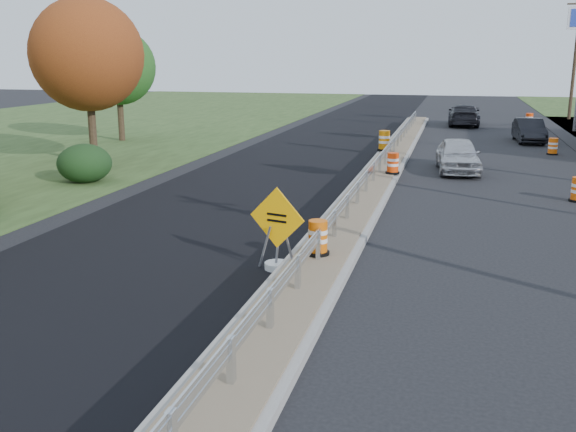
% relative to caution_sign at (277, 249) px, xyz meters
% --- Properties ---
extents(ground, '(140.00, 140.00, 0.00)m').
position_rel_caution_sign_xyz_m(ground, '(0.90, 2.33, -0.49)').
color(ground, black).
rests_on(ground, ground).
extents(milled_overlay, '(7.20, 120.00, 0.01)m').
position_rel_caution_sign_xyz_m(milled_overlay, '(-3.50, 12.33, -0.49)').
color(milled_overlay, black).
rests_on(milled_overlay, ground).
extents(median, '(1.60, 55.00, 0.23)m').
position_rel_caution_sign_xyz_m(median, '(0.90, 10.33, -0.38)').
color(median, gray).
rests_on(median, ground).
extents(guardrail, '(0.10, 46.15, 0.72)m').
position_rel_caution_sign_xyz_m(guardrail, '(0.90, 11.33, 0.24)').
color(guardrail, silver).
rests_on(guardrail, median).
extents(utility_pole_north, '(1.90, 0.26, 9.40)m').
position_rel_caution_sign_xyz_m(utility_pole_north, '(12.40, 41.33, 4.44)').
color(utility_pole_north, '#473523').
rests_on(utility_pole_north, ground).
extents(hedge_north, '(2.09, 2.09, 1.52)m').
position_rel_caution_sign_xyz_m(hedge_north, '(-10.10, 8.33, 0.27)').
color(hedge_north, black).
rests_on(hedge_north, ground).
extents(tree_near_red, '(4.95, 4.95, 7.35)m').
position_rel_caution_sign_xyz_m(tree_near_red, '(-12.10, 12.33, 4.37)').
color(tree_near_red, '#473523').
rests_on(tree_near_red, ground).
extents(tree_near_back, '(4.29, 4.29, 6.37)m').
position_rel_caution_sign_xyz_m(tree_near_back, '(-15.10, 20.33, 3.72)').
color(tree_near_back, '#473523').
rests_on(tree_near_back, ground).
extents(caution_sign, '(1.37, 0.58, 1.93)m').
position_rel_caution_sign_xyz_m(caution_sign, '(0.00, 0.00, 0.00)').
color(caution_sign, white).
rests_on(caution_sign, ground).
extents(barrel_median_near, '(0.56, 0.56, 0.82)m').
position_rel_caution_sign_xyz_m(barrel_median_near, '(0.81, 0.66, 0.13)').
color(barrel_median_near, black).
rests_on(barrel_median_near, median).
extents(barrel_median_mid, '(0.57, 0.57, 0.83)m').
position_rel_caution_sign_xyz_m(barrel_median_mid, '(1.45, 12.05, 0.14)').
color(barrel_median_mid, black).
rests_on(barrel_median_mid, median).
extents(barrel_median_far, '(0.68, 0.68, 0.99)m').
position_rel_caution_sign_xyz_m(barrel_median_far, '(0.39, 18.53, 0.21)').
color(barrel_median_far, black).
rests_on(barrel_median_far, median).
extents(barrel_shoulder_mid, '(0.56, 0.56, 0.83)m').
position_rel_caution_sign_xyz_m(barrel_shoulder_mid, '(8.58, 20.85, -0.09)').
color(barrel_shoulder_mid, black).
rests_on(barrel_shoulder_mid, ground).
extents(barrel_shoulder_far, '(0.62, 0.62, 0.91)m').
position_rel_caution_sign_xyz_m(barrel_shoulder_far, '(8.82, 35.08, -0.05)').
color(barrel_shoulder_far, black).
rests_on(barrel_shoulder_far, ground).
extents(car_silver, '(2.09, 4.37, 1.44)m').
position_rel_caution_sign_xyz_m(car_silver, '(3.96, 14.50, 0.23)').
color(car_silver, '#B7B7BC').
rests_on(car_silver, ground).
extents(car_dark_mid, '(1.67, 4.17, 1.35)m').
position_rel_caution_sign_xyz_m(car_dark_mid, '(7.90, 25.70, 0.18)').
color(car_dark_mid, black).
rests_on(car_dark_mid, ground).
extents(car_dark_far, '(2.22, 5.33, 1.54)m').
position_rel_caution_sign_xyz_m(car_dark_far, '(4.31, 34.28, 0.28)').
color(car_dark_far, black).
rests_on(car_dark_far, ground).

